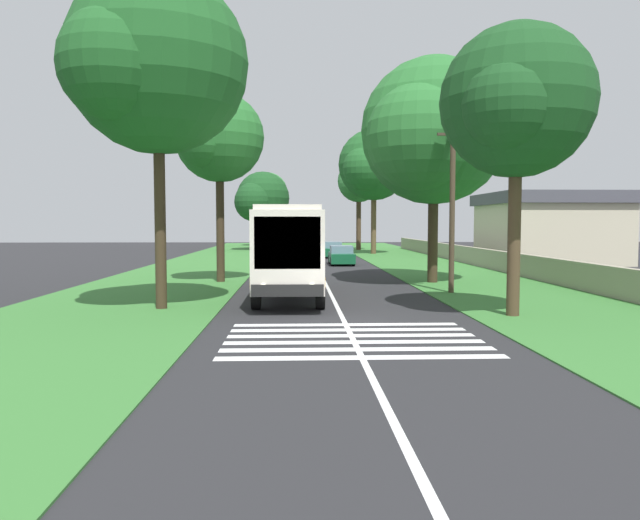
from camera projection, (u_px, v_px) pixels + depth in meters
ground at (345, 324)px, 18.44m from camera, size 160.00×160.00×0.00m
grass_verge_left at (175, 279)px, 33.07m from camera, size 120.00×8.00×0.04m
grass_verge_right at (469, 278)px, 33.73m from camera, size 120.00×8.00×0.04m
centre_line at (323, 279)px, 33.40m from camera, size 110.00×0.16×0.01m
coach_bus at (289, 246)px, 25.37m from camera, size 11.16×2.62×3.73m
zebra_crossing at (353, 339)px, 16.07m from camera, size 4.95×6.80×0.01m
trailing_car_0 at (341, 256)px, 44.85m from camera, size 4.30×1.78×1.43m
trailing_car_1 at (332, 250)px, 54.32m from camera, size 4.30×1.78×1.43m
trailing_car_2 at (291, 246)px, 63.67m from camera, size 4.30×1.78×1.43m
trailing_minibus_0 at (292, 236)px, 75.17m from camera, size 6.00×2.14×2.53m
roadside_tree_left_0 at (261, 200)px, 68.96m from camera, size 7.30×6.20×9.00m
roadside_tree_left_1 at (218, 140)px, 31.07m from camera, size 5.28×4.63×9.81m
roadside_tree_left_2 at (266, 194)px, 81.14m from camera, size 7.00×5.52×9.92m
roadside_tree_left_3 at (156, 70)px, 21.27m from camera, size 7.66×6.36×11.85m
roadside_tree_right_0 at (372, 167)px, 59.82m from camera, size 8.17×7.10×12.43m
roadside_tree_right_1 at (513, 105)px, 19.53m from camera, size 5.58×4.97×9.51m
roadside_tree_right_2 at (429, 136)px, 30.78m from camera, size 9.36×7.49×11.51m
roadside_tree_right_3 at (358, 182)px, 68.59m from camera, size 5.63×4.85×10.31m
utility_pole at (452, 204)px, 26.28m from camera, size 0.24×1.40×7.52m
roadside_wall at (499, 261)px, 38.81m from camera, size 70.00×0.40×1.29m
roadside_building at (549, 227)px, 46.85m from camera, size 9.77×9.70×5.44m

